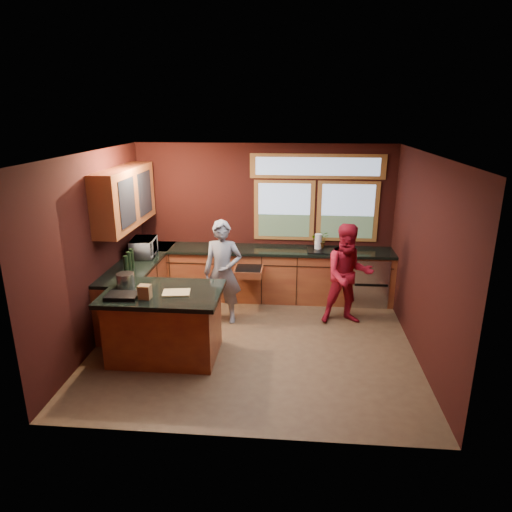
# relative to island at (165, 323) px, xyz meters

# --- Properties ---
(floor) EXTENTS (4.50, 4.50, 0.00)m
(floor) POSITION_rel_island_xyz_m (1.18, 0.43, -0.48)
(floor) COLOR brown
(floor) RESTS_ON ground
(room_shell) EXTENTS (4.52, 4.02, 2.71)m
(room_shell) POSITION_rel_island_xyz_m (0.58, 0.76, 1.32)
(room_shell) COLOR black
(room_shell) RESTS_ON ground
(back_counter) EXTENTS (4.50, 0.64, 0.93)m
(back_counter) POSITION_rel_island_xyz_m (1.37, 2.13, -0.01)
(back_counter) COLOR maroon
(back_counter) RESTS_ON floor
(left_counter) EXTENTS (0.64, 2.30, 0.93)m
(left_counter) POSITION_rel_island_xyz_m (-0.77, 1.28, -0.01)
(left_counter) COLOR maroon
(left_counter) RESTS_ON floor
(island) EXTENTS (1.55, 1.05, 0.95)m
(island) POSITION_rel_island_xyz_m (0.00, 0.00, 0.00)
(island) COLOR maroon
(island) RESTS_ON floor
(person_grey) EXTENTS (0.60, 0.40, 1.64)m
(person_grey) POSITION_rel_island_xyz_m (0.62, 1.15, 0.34)
(person_grey) COLOR slate
(person_grey) RESTS_ON floor
(person_red) EXTENTS (0.85, 0.71, 1.60)m
(person_red) POSITION_rel_island_xyz_m (2.56, 1.26, 0.32)
(person_red) COLOR maroon
(person_red) RESTS_ON floor
(microwave) EXTENTS (0.42, 0.57, 0.30)m
(microwave) POSITION_rel_island_xyz_m (-0.74, 1.52, 0.60)
(microwave) COLOR #999999
(microwave) RESTS_ON left_counter
(potted_plant) EXTENTS (0.29, 0.25, 0.33)m
(potted_plant) POSITION_rel_island_xyz_m (2.16, 2.18, 0.61)
(potted_plant) COLOR #999999
(potted_plant) RESTS_ON back_counter
(paper_towel) EXTENTS (0.12, 0.12, 0.28)m
(paper_towel) POSITION_rel_island_xyz_m (2.13, 2.13, 0.59)
(paper_towel) COLOR silver
(paper_towel) RESTS_ON back_counter
(cutting_board) EXTENTS (0.38, 0.30, 0.02)m
(cutting_board) POSITION_rel_island_xyz_m (0.20, -0.05, 0.48)
(cutting_board) COLOR tan
(cutting_board) RESTS_ON island
(stock_pot) EXTENTS (0.24, 0.24, 0.18)m
(stock_pot) POSITION_rel_island_xyz_m (-0.55, 0.15, 0.56)
(stock_pot) COLOR #ABACB0
(stock_pot) RESTS_ON island
(paper_bag) EXTENTS (0.16, 0.13, 0.18)m
(paper_bag) POSITION_rel_island_xyz_m (-0.15, -0.25, 0.56)
(paper_bag) COLOR brown
(paper_bag) RESTS_ON island
(black_tray) EXTENTS (0.41, 0.30, 0.05)m
(black_tray) POSITION_rel_island_xyz_m (-0.45, -0.25, 0.49)
(black_tray) COLOR black
(black_tray) RESTS_ON island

